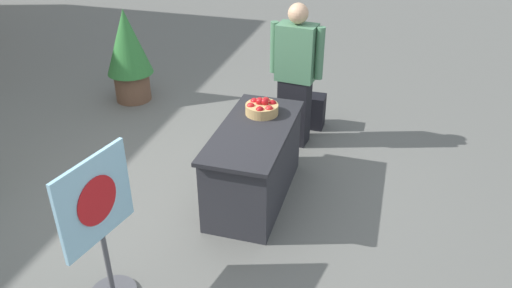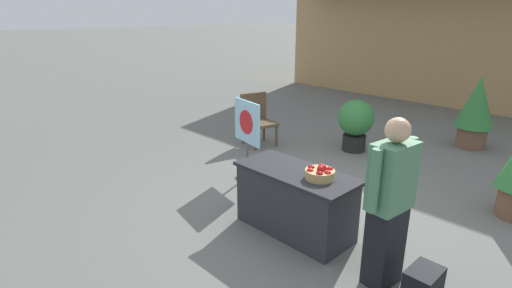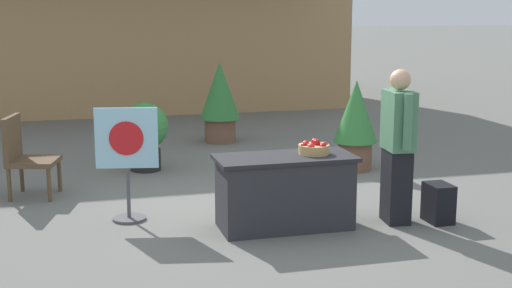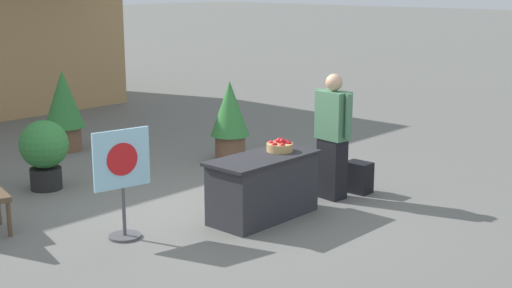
% 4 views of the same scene
% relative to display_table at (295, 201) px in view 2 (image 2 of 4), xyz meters
% --- Properties ---
extents(ground_plane, '(120.00, 120.00, 0.00)m').
position_rel_display_table_xyz_m(ground_plane, '(-0.15, 0.62, -0.39)').
color(ground_plane, slate).
extents(storefront_building, '(10.72, 5.68, 5.30)m').
position_rel_display_table_xyz_m(storefront_building, '(-1.38, 10.23, 2.26)').
color(storefront_building, tan).
rests_on(storefront_building, ground_plane).
extents(display_table, '(1.44, 0.65, 0.77)m').
position_rel_display_table_xyz_m(display_table, '(0.00, 0.00, 0.00)').
color(display_table, '#2D2D33').
rests_on(display_table, ground_plane).
extents(apple_basket, '(0.32, 0.32, 0.16)m').
position_rel_display_table_xyz_m(apple_basket, '(0.32, 0.01, 0.44)').
color(apple_basket, tan).
rests_on(apple_basket, display_table).
extents(person_visitor, '(0.30, 0.61, 1.64)m').
position_rel_display_table_xyz_m(person_visitor, '(1.21, -0.13, 0.45)').
color(person_visitor, black).
rests_on(person_visitor, ground_plane).
extents(poster_board, '(0.66, 0.36, 1.23)m').
position_rel_display_table_xyz_m(poster_board, '(-1.55, 0.68, 0.30)').
color(poster_board, '#4C4C51').
rests_on(poster_board, ground_plane).
extents(patio_chair, '(0.67, 0.67, 0.99)m').
position_rel_display_table_xyz_m(patio_chair, '(-2.67, 1.98, 0.15)').
color(patio_chair, brown).
rests_on(patio_chair, ground_plane).
extents(potted_plant_far_left, '(0.66, 0.66, 0.96)m').
position_rel_display_table_xyz_m(potted_plant_far_left, '(-1.11, 3.00, 0.17)').
color(potted_plant_far_left, black).
rests_on(potted_plant_far_left, ground_plane).
extents(potted_plant_near_right, '(0.68, 0.68, 1.35)m').
position_rel_display_table_xyz_m(potted_plant_near_right, '(0.35, 4.77, 0.36)').
color(potted_plant_near_right, brown).
rests_on(potted_plant_near_right, ground_plane).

